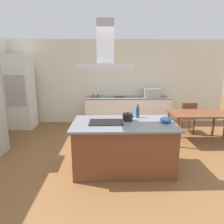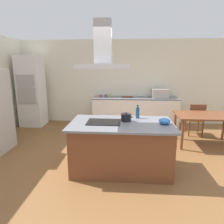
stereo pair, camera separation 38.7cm
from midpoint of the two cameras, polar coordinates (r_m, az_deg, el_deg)
ground at (r=5.35m, az=5.10°, el=-7.82°), size 16.00×16.00×0.00m
wall_back at (r=6.77m, az=5.10°, el=8.37°), size 7.20×0.10×2.70m
kitchen_island at (r=3.79m, az=5.59°, el=-9.55°), size 1.85×1.07×0.90m
cooktop at (r=3.65m, az=0.71°, el=-2.88°), size 0.60×0.44×0.01m
tea_kettle at (r=3.74m, az=6.99°, el=-1.55°), size 0.24×0.19×0.17m
olive_oil_bottle at (r=3.97m, az=10.01°, el=-0.18°), size 0.07×0.07×0.26m
mixing_bowl at (r=3.69m, az=17.53°, el=-2.51°), size 0.20×0.20×0.11m
back_counter at (r=6.56m, az=8.21°, el=0.17°), size 2.68×0.62×0.90m
countertop_microwave at (r=6.56m, az=15.06°, el=5.08°), size 0.50×0.38×0.28m
coffee_mug_red at (r=6.43m, az=-1.39°, el=4.52°), size 0.08×0.08×0.09m
coffee_mug_blue at (r=6.48m, az=-0.08°, el=4.60°), size 0.08×0.08×0.09m
coffee_mug_yellow at (r=6.53m, az=1.06°, el=4.66°), size 0.08×0.08×0.09m
cutting_board at (r=6.51m, az=5.95°, el=4.24°), size 0.34×0.24×0.02m
wall_oven_stack at (r=6.79m, az=-20.25°, el=5.51°), size 0.70×0.66×2.20m
dining_table at (r=5.42m, az=26.78°, el=-1.56°), size 1.40×0.90×0.75m
chair_facing_back_wall at (r=6.06m, az=24.27°, el=-1.42°), size 0.42×0.42×0.89m
range_hood at (r=3.51m, az=0.77°, el=16.24°), size 0.90×0.55×0.78m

